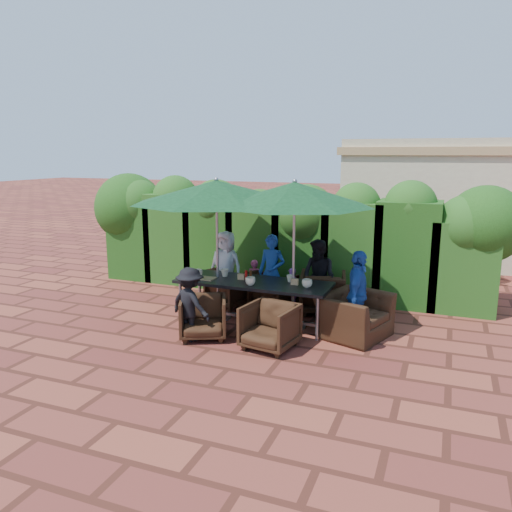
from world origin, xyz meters
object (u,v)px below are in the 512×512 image
(chair_far_mid, at_px, (273,290))
(dining_table, at_px, (253,285))
(chair_end_right, at_px, (355,309))
(chair_far_right, at_px, (323,290))
(umbrella_left, at_px, (216,192))
(chair_far_left, at_px, (231,285))
(chair_near_right, at_px, (270,324))
(umbrella_right, at_px, (295,194))
(chair_near_left, at_px, (203,315))

(chair_far_mid, bearing_deg, dining_table, 102.05)
(chair_far_mid, distance_m, chair_end_right, 1.89)
(chair_far_right, bearing_deg, umbrella_left, 19.24)
(dining_table, height_order, chair_far_left, chair_far_left)
(chair_far_left, relative_size, chair_near_right, 1.05)
(umbrella_left, height_order, chair_far_left, umbrella_left)
(umbrella_left, distance_m, umbrella_right, 1.36)
(umbrella_right, bearing_deg, umbrella_left, -179.44)
(umbrella_right, distance_m, chair_far_mid, 2.13)
(umbrella_left, xyz_separation_m, umbrella_right, (1.36, 0.01, -0.00))
(dining_table, bearing_deg, umbrella_right, 5.95)
(umbrella_right, height_order, chair_far_right, umbrella_right)
(chair_far_left, height_order, chair_end_right, chair_end_right)
(umbrella_left, bearing_deg, dining_table, -4.78)
(chair_far_right, distance_m, chair_near_right, 1.99)
(chair_near_left, bearing_deg, chair_far_mid, 48.56)
(umbrella_right, height_order, chair_far_left, umbrella_right)
(umbrella_left, relative_size, chair_far_left, 3.71)
(dining_table, height_order, chair_near_right, dining_table)
(dining_table, relative_size, chair_near_right, 3.50)
(umbrella_left, distance_m, chair_far_right, 2.62)
(chair_far_left, xyz_separation_m, chair_near_left, (0.30, -1.75, -0.03))
(chair_end_right, bearing_deg, chair_far_right, 56.45)
(chair_far_mid, relative_size, chair_far_right, 0.88)
(umbrella_left, distance_m, chair_far_mid, 2.17)
(umbrella_right, bearing_deg, dining_table, -174.05)
(chair_far_left, bearing_deg, chair_near_left, 123.06)
(dining_table, distance_m, umbrella_left, 1.68)
(chair_near_left, relative_size, chair_end_right, 0.70)
(chair_far_left, xyz_separation_m, chair_near_right, (1.43, -1.79, -0.02))
(chair_near_left, relative_size, chair_near_right, 0.98)
(chair_near_right, bearing_deg, chair_far_left, 138.17)
(dining_table, distance_m, chair_far_mid, 0.97)
(chair_far_mid, distance_m, chair_near_right, 1.93)
(chair_far_right, xyz_separation_m, chair_near_right, (-0.31, -1.97, -0.04))
(chair_near_right, relative_size, chair_end_right, 0.71)
(umbrella_right, distance_m, chair_near_right, 2.09)
(umbrella_left, bearing_deg, chair_far_right, 31.48)
(dining_table, xyz_separation_m, umbrella_right, (0.68, 0.07, 1.54))
(umbrella_right, bearing_deg, chair_end_right, -1.86)
(umbrella_left, bearing_deg, chair_far_left, 97.93)
(chair_far_right, distance_m, chair_end_right, 1.27)
(umbrella_left, height_order, chair_far_right, umbrella_left)
(umbrella_left, bearing_deg, chair_near_left, -78.56)
(umbrella_right, distance_m, chair_far_right, 2.07)
(chair_end_right, bearing_deg, umbrella_right, 107.61)
(umbrella_right, height_order, chair_end_right, umbrella_right)
(chair_near_left, distance_m, chair_near_right, 1.12)
(chair_end_right, bearing_deg, dining_table, 110.72)
(chair_far_right, bearing_deg, dining_table, 36.00)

